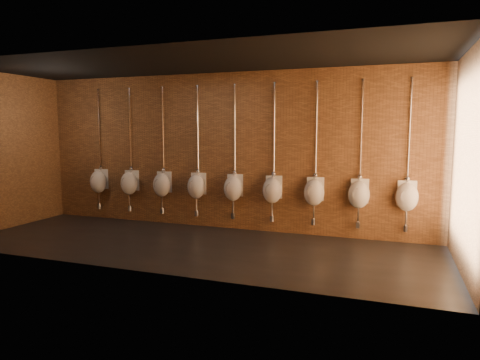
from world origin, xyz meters
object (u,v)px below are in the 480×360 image
object	(u,v)px
urinal_6	(314,191)
urinal_3	(197,186)
urinal_5	(272,189)
urinal_0	(99,181)
urinal_8	(407,196)
urinal_4	(233,187)
urinal_1	(129,182)
urinal_2	(162,184)
urinal_7	(359,194)

from	to	relation	value
urinal_6	urinal_3	bearing A→B (deg)	180.00
urinal_5	urinal_6	world-z (taller)	same
urinal_0	urinal_5	world-z (taller)	same
urinal_0	urinal_8	xyz separation A→B (m)	(6.59, 0.00, 0.00)
urinal_0	urinal_4	bearing A→B (deg)	0.00
urinal_4	urinal_1	bearing A→B (deg)	180.00
urinal_2	urinal_6	distance (m)	3.29
urinal_1	urinal_2	world-z (taller)	same
urinal_5	urinal_2	bearing A→B (deg)	180.00
urinal_6	urinal_7	xyz separation A→B (m)	(0.82, 0.00, 0.00)
urinal_2	urinal_8	bearing A→B (deg)	0.00
urinal_3	urinal_8	bearing A→B (deg)	0.00
urinal_4	urinal_6	world-z (taller)	same
urinal_2	urinal_3	size ratio (longest dim) A/B	1.00
urinal_8	urinal_5	bearing A→B (deg)	180.00
urinal_0	urinal_3	size ratio (longest dim) A/B	1.00
urinal_0	urinal_4	distance (m)	3.29
urinal_3	urinal_5	world-z (taller)	same
urinal_6	urinal_7	distance (m)	0.82
urinal_3	urinal_7	distance (m)	3.29
urinal_8	urinal_4	bearing A→B (deg)	180.00
urinal_5	urinal_7	world-z (taller)	same
urinal_1	urinal_2	distance (m)	0.82
urinal_2	urinal_4	bearing A→B (deg)	0.00
urinal_6	urinal_8	world-z (taller)	same
urinal_4	urinal_7	bearing A→B (deg)	0.00
urinal_2	urinal_7	xyz separation A→B (m)	(4.12, 0.00, 0.00)
urinal_6	urinal_0	bearing A→B (deg)	180.00
urinal_0	urinal_1	xyz separation A→B (m)	(0.82, 0.00, 0.00)
urinal_1	urinal_5	size ratio (longest dim) A/B	1.00
urinal_3	urinal_6	distance (m)	2.47
urinal_1	urinal_6	size ratio (longest dim) A/B	1.00
urinal_6	urinal_2	bearing A→B (deg)	180.00
urinal_5	urinal_8	distance (m)	2.47
urinal_3	urinal_0	bearing A→B (deg)	180.00
urinal_6	urinal_8	xyz separation A→B (m)	(1.65, 0.00, 0.00)
urinal_1	urinal_4	bearing A→B (deg)	0.00
urinal_1	urinal_6	xyz separation A→B (m)	(4.12, 0.00, 0.00)
urinal_4	urinal_8	xyz separation A→B (m)	(3.29, 0.00, 0.00)
urinal_1	urinal_4	distance (m)	2.47
urinal_7	urinal_6	bearing A→B (deg)	180.00
urinal_7	urinal_2	bearing A→B (deg)	180.00
urinal_1	urinal_3	xyz separation A→B (m)	(1.65, 0.00, 0.00)
urinal_1	urinal_0	bearing A→B (deg)	180.00
urinal_2	urinal_6	xyz separation A→B (m)	(3.29, 0.00, 0.00)
urinal_1	urinal_4	world-z (taller)	same
urinal_3	urinal_5	size ratio (longest dim) A/B	1.00
urinal_2	urinal_6	bearing A→B (deg)	0.00
urinal_3	urinal_5	bearing A→B (deg)	0.00
urinal_4	urinal_6	xyz separation A→B (m)	(1.65, 0.00, 0.00)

